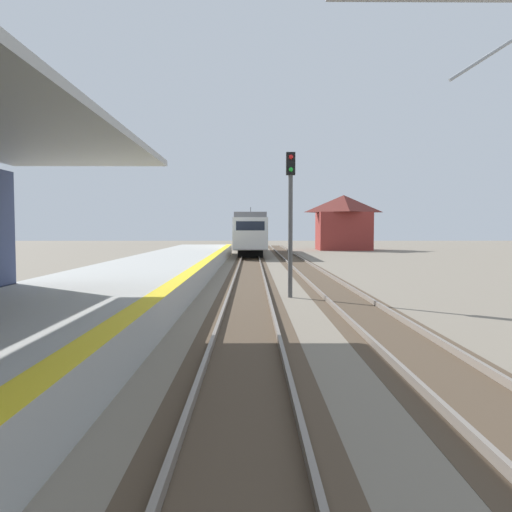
# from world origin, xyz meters

# --- Properties ---
(station_platform) EXTENTS (5.00, 80.00, 0.91)m
(station_platform) POSITION_xyz_m (-2.50, 16.00, 0.45)
(station_platform) COLOR #A8A8A3
(station_platform) RESTS_ON ground
(track_pair_nearest_platform) EXTENTS (2.34, 120.00, 0.16)m
(track_pair_nearest_platform) POSITION_xyz_m (1.90, 20.00, 0.05)
(track_pair_nearest_platform) COLOR #4C3D2D
(track_pair_nearest_platform) RESTS_ON ground
(track_pair_middle) EXTENTS (2.34, 120.00, 0.16)m
(track_pair_middle) POSITION_xyz_m (5.30, 20.00, 0.05)
(track_pair_middle) COLOR #4C3D2D
(track_pair_middle) RESTS_ON ground
(approaching_train) EXTENTS (2.93, 19.60, 4.76)m
(approaching_train) POSITION_xyz_m (1.90, 54.88, 2.18)
(approaching_train) COLOR silver
(approaching_train) RESTS_ON ground
(rail_signal_post) EXTENTS (0.32, 0.34, 5.20)m
(rail_signal_post) POSITION_xyz_m (3.41, 23.34, 3.19)
(rail_signal_post) COLOR #4C4C4C
(rail_signal_post) RESTS_ON ground
(distant_trackside_house) EXTENTS (6.60, 5.28, 6.40)m
(distant_trackside_house) POSITION_xyz_m (12.74, 64.29, 3.34)
(distant_trackside_house) COLOR maroon
(distant_trackside_house) RESTS_ON ground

